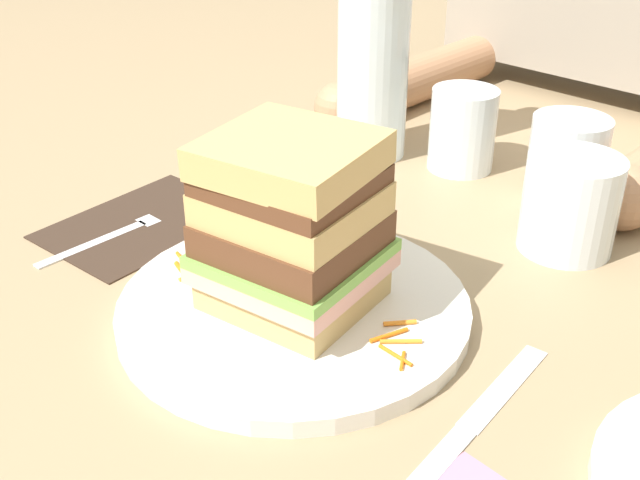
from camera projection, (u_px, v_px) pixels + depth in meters
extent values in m
plane|color=#9E8460|center=(306.00, 308.00, 0.61)|extent=(3.00, 3.00, 0.00)
cylinder|color=white|center=(293.00, 307.00, 0.60)|extent=(0.27, 0.27, 0.01)
cube|color=tan|center=(293.00, 286.00, 0.59)|extent=(0.13, 0.12, 0.02)
cube|color=#E0A393|center=(292.00, 266.00, 0.58)|extent=(0.13, 0.13, 0.01)
cube|color=#7AB74C|center=(292.00, 253.00, 0.58)|extent=(0.13, 0.13, 0.01)
cube|color=#56331E|center=(292.00, 233.00, 0.57)|extent=(0.13, 0.12, 0.02)
cube|color=tan|center=(291.00, 203.00, 0.56)|extent=(0.13, 0.12, 0.02)
cube|color=#56331E|center=(290.00, 179.00, 0.55)|extent=(0.12, 0.12, 0.01)
cube|color=tan|center=(289.00, 155.00, 0.54)|extent=(0.13, 0.12, 0.03)
cylinder|color=orange|center=(192.00, 275.00, 0.62)|extent=(0.00, 0.02, 0.00)
cylinder|color=orange|center=(221.00, 251.00, 0.66)|extent=(0.02, 0.02, 0.00)
cylinder|color=orange|center=(231.00, 263.00, 0.64)|extent=(0.03, 0.02, 0.00)
cylinder|color=orange|center=(180.00, 269.00, 0.63)|extent=(0.02, 0.01, 0.00)
cylinder|color=orange|center=(202.00, 268.00, 0.63)|extent=(0.02, 0.02, 0.00)
cylinder|color=orange|center=(192.00, 268.00, 0.63)|extent=(0.02, 0.02, 0.00)
cylinder|color=orange|center=(183.00, 261.00, 0.64)|extent=(0.03, 0.01, 0.00)
cylinder|color=orange|center=(388.00, 336.00, 0.55)|extent=(0.01, 0.03, 0.00)
cylinder|color=orange|center=(399.00, 343.00, 0.55)|extent=(0.02, 0.02, 0.00)
cylinder|color=orange|center=(395.00, 355.00, 0.53)|extent=(0.03, 0.00, 0.00)
cylinder|color=orange|center=(400.00, 323.00, 0.57)|extent=(0.02, 0.02, 0.00)
cylinder|color=orange|center=(403.00, 361.00, 0.53)|extent=(0.01, 0.02, 0.00)
cube|color=#38281E|center=(144.00, 222.00, 0.73)|extent=(0.14, 0.18, 0.00)
cube|color=silver|center=(92.00, 240.00, 0.70)|extent=(0.01, 0.11, 0.00)
cube|color=silver|center=(150.00, 216.00, 0.74)|extent=(0.02, 0.02, 0.00)
cylinder|color=silver|center=(180.00, 210.00, 0.75)|extent=(0.00, 0.04, 0.00)
cylinder|color=silver|center=(176.00, 208.00, 0.75)|extent=(0.00, 0.04, 0.00)
cylinder|color=silver|center=(173.00, 206.00, 0.76)|extent=(0.00, 0.04, 0.00)
cylinder|color=silver|center=(169.00, 204.00, 0.76)|extent=(0.00, 0.04, 0.00)
cube|color=silver|center=(427.00, 474.00, 0.46)|extent=(0.02, 0.10, 0.00)
cube|color=silver|center=(504.00, 386.00, 0.53)|extent=(0.03, 0.11, 0.00)
cylinder|color=white|center=(570.00, 204.00, 0.67)|extent=(0.08, 0.08, 0.09)
cylinder|color=#E55638|center=(569.00, 213.00, 0.68)|extent=(0.08, 0.08, 0.07)
cylinder|color=silver|center=(374.00, 44.00, 0.82)|extent=(0.08, 0.08, 0.25)
cylinder|color=silver|center=(567.00, 160.00, 0.76)|extent=(0.07, 0.07, 0.09)
cylinder|color=silver|center=(463.00, 130.00, 0.82)|extent=(0.07, 0.07, 0.09)
cylinder|color=tan|center=(415.00, 80.00, 1.01)|extent=(0.06, 0.29, 0.06)
sphere|color=tan|center=(341.00, 107.00, 0.92)|extent=(0.06, 0.06, 0.06)
sphere|color=tan|center=(623.00, 197.00, 0.71)|extent=(0.06, 0.06, 0.06)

